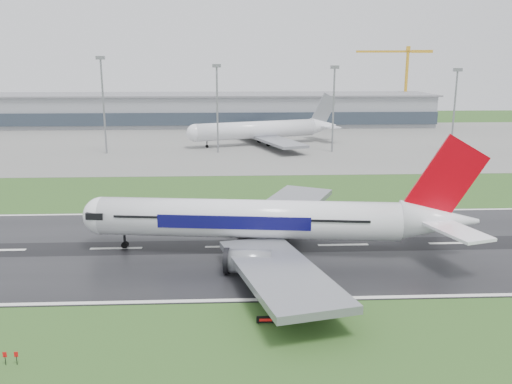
{
  "coord_description": "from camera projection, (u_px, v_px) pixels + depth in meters",
  "views": [
    {
      "loc": [
        20.37,
        -89.46,
        31.91
      ],
      "look_at": [
        25.02,
        12.0,
        7.0
      ],
      "focal_mm": 37.61,
      "sensor_mm": 36.0,
      "label": 1
    }
  ],
  "objects": [
    {
      "name": "ground",
      "position": [
        116.0,
        249.0,
        93.49
      ],
      "size": [
        520.0,
        520.0,
        0.0
      ],
      "primitive_type": "plane",
      "color": "#274B1B",
      "rests_on": "ground"
    },
    {
      "name": "runway",
      "position": [
        116.0,
        249.0,
        93.48
      ],
      "size": [
        400.0,
        45.0,
        0.1
      ],
      "primitive_type": "cube",
      "color": "black",
      "rests_on": "ground"
    },
    {
      "name": "apron",
      "position": [
        181.0,
        143.0,
        214.75
      ],
      "size": [
        400.0,
        130.0,
        0.08
      ],
      "primitive_type": "cube",
      "color": "slate",
      "rests_on": "ground"
    },
    {
      "name": "terminal",
      "position": [
        191.0,
        110.0,
        271.19
      ],
      "size": [
        240.0,
        36.0,
        15.0
      ],
      "primitive_type": "cube",
      "color": "gray",
      "rests_on": "ground"
    },
    {
      "name": "main_airliner",
      "position": [
        276.0,
        196.0,
        89.38
      ],
      "size": [
        73.62,
        70.85,
        19.63
      ],
      "primitive_type": null,
      "rotation": [
        0.0,
        0.0,
        -0.12
      ],
      "color": "white",
      "rests_on": "runway"
    },
    {
      "name": "parked_airliner",
      "position": [
        262.0,
        121.0,
        207.47
      ],
      "size": [
        79.4,
        76.66,
        18.67
      ],
      "primitive_type": null,
      "rotation": [
        0.0,
        0.0,
        0.33
      ],
      "color": "white",
      "rests_on": "apron"
    },
    {
      "name": "tower_crane",
      "position": [
        406.0,
        84.0,
        287.88
      ],
      "size": [
        39.66,
        9.19,
        39.78
      ],
      "primitive_type": null,
      "rotation": [
        0.0,
        0.0,
        -0.18
      ],
      "color": "gold",
      "rests_on": "ground"
    },
    {
      "name": "runway_sign",
      "position": [
        266.0,
        320.0,
        66.69
      ],
      "size": [
        2.28,
        0.89,
        1.04
      ],
      "primitive_type": null,
      "rotation": [
        0.0,
        0.0,
        0.28
      ],
      "color": "black",
      "rests_on": "ground"
    },
    {
      "name": "floodmast_2",
      "position": [
        104.0,
        108.0,
        185.6
      ],
      "size": [
        0.64,
        0.64,
        32.32
      ],
      "primitive_type": "cylinder",
      "color": "gray",
      "rests_on": "ground"
    },
    {
      "name": "floodmast_3",
      "position": [
        217.0,
        111.0,
        187.67
      ],
      "size": [
        0.64,
        0.64,
        29.65
      ],
      "primitive_type": "cylinder",
      "color": "gray",
      "rests_on": "ground"
    },
    {
      "name": "floodmast_4",
      "position": [
        333.0,
        111.0,
        189.55
      ],
      "size": [
        0.64,
        0.64,
        29.17
      ],
      "primitive_type": "cylinder",
      "color": "gray",
      "rests_on": "ground"
    },
    {
      "name": "floodmast_5",
      "position": [
        454.0,
        112.0,
        191.59
      ],
      "size": [
        0.64,
        0.64,
        28.24
      ],
      "primitive_type": "cylinder",
      "color": "gray",
      "rests_on": "ground"
    }
  ]
}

